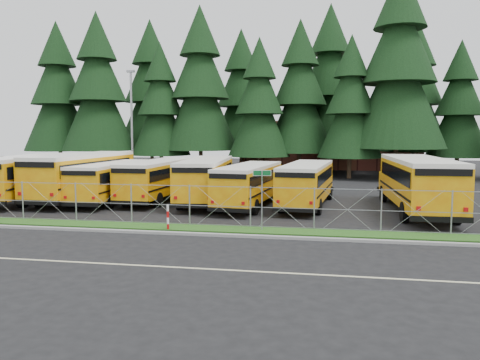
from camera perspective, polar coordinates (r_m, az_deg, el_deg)
name	(u,v)px	position (r m, az deg, el deg)	size (l,w,h in m)	color
ground	(214,222)	(23.77, -3.14, -5.18)	(120.00, 120.00, 0.00)	black
curb	(198,234)	(20.81, -5.11, -6.60)	(50.00, 0.25, 0.12)	gray
grass_verge	(206,228)	(22.14, -4.15, -5.92)	(50.00, 1.40, 0.06)	#1C4413
road_lane_line	(160,266)	(16.29, -9.71, -10.35)	(50.00, 0.12, 0.01)	beige
chainlink_fence	(210,206)	(22.64, -3.73, -3.16)	(44.00, 0.10, 2.00)	#979A9F
brick_building	(329,145)	(62.73, 10.74, 4.27)	(22.00, 10.00, 6.00)	brown
bus_0	(32,178)	(34.36, -24.00, 0.24)	(2.70, 11.46, 3.00)	orange
bus_1	(86,177)	(33.30, -18.23, 0.39)	(2.81, 11.90, 3.12)	orange
bus_2	(113,182)	(31.82, -15.28, -0.25)	(2.33, 9.85, 2.58)	orange
bus_3	(160,180)	(31.78, -9.76, -0.05)	(2.41, 10.22, 2.68)	orange
bus_4	(207,181)	(30.45, -4.07, -0.08)	(2.56, 10.84, 2.84)	orange
bus_5	(251,186)	(28.68, 1.32, -0.68)	(2.32, 9.84, 2.58)	orange
bus_6	(307,185)	(29.05, 8.22, -0.59)	(2.39, 10.13, 2.66)	orange
bus_east	(416,185)	(28.35, 20.69, -0.58)	(2.81, 11.89, 3.12)	orange
street_sign	(262,187)	(21.43, 2.70, -0.87)	(0.83, 0.55, 2.81)	#979A9F
striped_bollard	(168,218)	(21.98, -8.79, -4.54)	(0.11, 0.11, 1.20)	#B20C0C
light_standard	(132,122)	(44.01, -13.06, 6.90)	(0.70, 0.35, 10.14)	#979A9F
conifer_0	(58,97)	(57.77, -21.27, 9.36)	(7.72, 7.72, 17.07)	black
conifer_1	(98,93)	(54.41, -16.93, 10.07)	(7.99, 7.99, 17.68)	black
conifer_2	(161,109)	(52.10, -9.66, 8.56)	(6.45, 6.45, 14.27)	black
conifer_3	(200,91)	(51.64, -4.86, 10.81)	(8.21, 8.21, 18.16)	black
conifer_4	(259,107)	(48.61, 2.36, 8.83)	(6.44, 6.44, 14.25)	black
conifer_5	(300,98)	(50.95, 7.29, 9.91)	(7.46, 7.46, 16.49)	black
conifer_6	(351,107)	(47.83, 13.33, 8.64)	(6.38, 6.38, 14.10)	black
conifer_7	(398,73)	(48.72, 18.76, 12.24)	(9.29, 9.29, 20.54)	black
conifer_8	(459,109)	(53.18, 25.16, 7.86)	(6.30, 6.30, 13.93)	black
conifer_10	(151,95)	(58.98, -10.81, 10.11)	(8.22, 8.22, 18.19)	black
conifer_11	(241,100)	(57.61, 0.15, 9.73)	(7.69, 7.69, 17.01)	black
conifer_12	(330,89)	(55.06, 10.86, 10.85)	(8.60, 8.60, 19.01)	black
conifer_13	(415,98)	(55.84, 20.60, 9.39)	(7.60, 7.60, 16.81)	black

